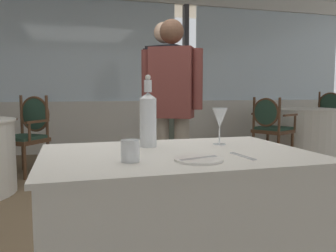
% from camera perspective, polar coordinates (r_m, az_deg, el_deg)
% --- Properties ---
extents(ground_plane, '(14.17, 14.17, 0.00)m').
position_cam_1_polar(ground_plane, '(2.55, -7.80, -17.76)').
color(ground_plane, '#756047').
extents(window_wall_far, '(10.90, 0.14, 2.78)m').
position_cam_1_polar(window_wall_far, '(6.01, -12.94, 6.44)').
color(window_wall_far, silver).
rests_on(window_wall_far, ground_plane).
extents(foreground_table, '(1.19, 0.82, 0.74)m').
position_cam_1_polar(foreground_table, '(1.69, 1.40, -16.73)').
color(foreground_table, silver).
rests_on(foreground_table, ground_plane).
extents(side_plate, '(0.20, 0.20, 0.01)m').
position_cam_1_polar(side_plate, '(1.39, 5.03, -5.46)').
color(side_plate, white).
rests_on(side_plate, foreground_table).
extents(butter_knife, '(0.17, 0.06, 0.00)m').
position_cam_1_polar(butter_knife, '(1.39, 5.03, -5.25)').
color(butter_knife, silver).
rests_on(butter_knife, foreground_table).
extents(dinner_fork, '(0.03, 0.18, 0.00)m').
position_cam_1_polar(dinner_fork, '(1.50, 12.08, -4.82)').
color(dinner_fork, silver).
rests_on(dinner_fork, foreground_table).
extents(water_bottle, '(0.08, 0.08, 0.35)m').
position_cam_1_polar(water_bottle, '(1.72, -3.28, 1.35)').
color(water_bottle, white).
rests_on(water_bottle, foreground_table).
extents(wine_glass, '(0.08, 0.08, 0.19)m').
position_cam_1_polar(wine_glass, '(1.81, 8.45, 1.18)').
color(wine_glass, white).
rests_on(wine_glass, foreground_table).
extents(water_tumbler, '(0.07, 0.07, 0.09)m').
position_cam_1_polar(water_tumbler, '(1.37, -6.18, -4.04)').
color(water_tumbler, white).
rests_on(water_tumbler, foreground_table).
extents(background_table_0, '(1.16, 1.16, 0.74)m').
position_cam_1_polar(background_table_0, '(6.13, 20.97, -0.75)').
color(background_table_0, silver).
rests_on(background_table_0, ground_plane).
extents(dining_chair_0_0, '(0.62, 0.65, 0.93)m').
position_cam_1_polar(dining_chair_0_0, '(5.22, 16.35, 0.34)').
color(dining_chair_0_0, brown).
rests_on(dining_chair_0_0, ground_plane).
extents(dining_chair_0_1, '(0.62, 0.65, 1.01)m').
position_cam_1_polar(dining_chair_0_1, '(7.04, 24.55, 1.67)').
color(dining_chair_0_1, brown).
rests_on(dining_chair_0_1, ground_plane).
extents(dining_chair_1_1, '(0.66, 0.65, 0.97)m').
position_cam_1_polar(dining_chair_1_1, '(4.64, -21.85, -0.44)').
color(dining_chair_1_1, brown).
rests_on(dining_chair_1_1, ground_plane).
extents(diner_person_0, '(0.47, 0.35, 1.61)m').
position_cam_1_polar(diner_person_0, '(2.98, 0.59, 3.78)').
color(diner_person_0, gray).
rests_on(diner_person_0, ground_plane).
extents(diner_person_1, '(0.40, 0.40, 1.75)m').
position_cam_1_polar(diner_person_1, '(3.77, -0.62, 5.47)').
color(diner_person_1, '#424C42').
rests_on(diner_person_1, ground_plane).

